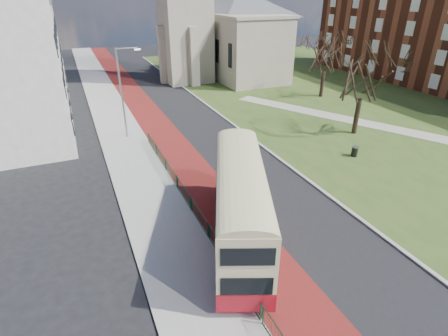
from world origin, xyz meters
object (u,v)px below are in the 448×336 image
streetlamp (123,89)px  litter_bin (355,151)px  bus (240,201)px  winter_tree_near (365,69)px  winter_tree_far (327,50)px

streetlamp → litter_bin: bearing=-35.5°
litter_bin → bus: bearing=-155.9°
winter_tree_near → winter_tree_far: (5.27, 12.03, -0.22)m
bus → litter_bin: bearing=47.0°
bus → winter_tree_far: size_ratio=1.27×
streetlamp → bus: size_ratio=0.75×
streetlamp → winter_tree_near: (20.21, -7.56, 1.49)m
winter_tree_near → litter_bin: size_ratio=10.22×
streetlamp → bus: (2.94, -17.80, -2.06)m
streetlamp → winter_tree_far: winter_tree_far is taller
winter_tree_near → litter_bin: bearing=-131.8°
streetlamp → litter_bin: (16.46, -11.76, -4.12)m
streetlamp → bus: streetlamp is taller
winter_tree_far → litter_bin: bearing=-119.1°
streetlamp → bus: 18.16m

